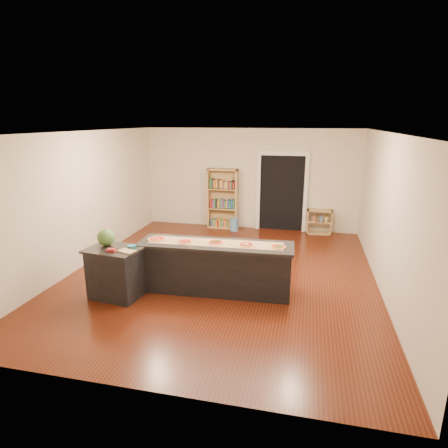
% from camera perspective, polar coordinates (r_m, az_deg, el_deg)
% --- Properties ---
extents(room, '(6.00, 7.00, 2.80)m').
position_cam_1_polar(room, '(7.22, -0.35, 2.64)').
color(room, beige).
rests_on(room, ground).
extents(doorway, '(1.40, 0.09, 2.21)m').
position_cam_1_polar(doorway, '(10.49, 8.82, 5.46)').
color(doorway, black).
rests_on(doorway, room).
extents(kitchen_island, '(2.75, 0.75, 0.91)m').
position_cam_1_polar(kitchen_island, '(6.79, -1.28, -6.57)').
color(kitchen_island, black).
rests_on(kitchen_island, ground).
extents(side_counter, '(0.91, 0.66, 0.90)m').
position_cam_1_polar(side_counter, '(6.83, -16.20, -7.11)').
color(side_counter, black).
rests_on(side_counter, ground).
extents(bookshelf, '(0.85, 0.30, 1.70)m').
position_cam_1_polar(bookshelf, '(10.64, -0.19, 3.85)').
color(bookshelf, tan).
rests_on(bookshelf, ground).
extents(low_shelf, '(0.67, 0.29, 0.67)m').
position_cam_1_polar(low_shelf, '(10.51, 14.31, 0.32)').
color(low_shelf, tan).
rests_on(low_shelf, ground).
extents(waste_bin, '(0.24, 0.24, 0.35)m').
position_cam_1_polar(waste_bin, '(10.52, 1.55, -0.08)').
color(waste_bin, '#5187B5').
rests_on(waste_bin, ground).
extents(kraft_paper, '(2.41, 0.54, 0.00)m').
position_cam_1_polar(kraft_paper, '(6.65, -1.27, -2.88)').
color(kraft_paper, '#A97A57').
rests_on(kraft_paper, kitchen_island).
extents(watermelon, '(0.30, 0.30, 0.30)m').
position_cam_1_polar(watermelon, '(6.81, -17.52, -1.97)').
color(watermelon, '#144214').
rests_on(watermelon, side_counter).
extents(cutting_board, '(0.32, 0.26, 0.02)m').
position_cam_1_polar(cutting_board, '(6.46, -14.59, -4.01)').
color(cutting_board, tan).
rests_on(cutting_board, side_counter).
extents(package_red, '(0.15, 0.12, 0.05)m').
position_cam_1_polar(package_red, '(6.52, -16.78, -3.86)').
color(package_red, maroon).
rests_on(package_red, side_counter).
extents(package_teal, '(0.15, 0.15, 0.06)m').
position_cam_1_polar(package_teal, '(6.58, -13.87, -3.41)').
color(package_teal, '#195966').
rests_on(package_teal, side_counter).
extents(pizza_a, '(0.32, 0.32, 0.02)m').
position_cam_1_polar(pizza_a, '(6.94, -10.22, -2.25)').
color(pizza_a, tan).
rests_on(pizza_a, kitchen_island).
extents(pizza_b, '(0.26, 0.26, 0.02)m').
position_cam_1_polar(pizza_b, '(6.72, -5.98, -2.68)').
color(pizza_b, tan).
rests_on(pizza_b, kitchen_island).
extents(pizza_c, '(0.28, 0.28, 0.02)m').
position_cam_1_polar(pizza_c, '(6.64, -1.28, -2.80)').
color(pizza_c, tan).
rests_on(pizza_c, kitchen_island).
extents(pizza_d, '(0.27, 0.27, 0.02)m').
position_cam_1_polar(pizza_d, '(6.53, 3.41, -3.15)').
color(pizza_d, tan).
rests_on(pizza_d, kitchen_island).
extents(pizza_e, '(0.27, 0.27, 0.02)m').
position_cam_1_polar(pizza_e, '(6.48, 8.23, -3.46)').
color(pizza_e, tan).
rests_on(pizza_e, kitchen_island).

